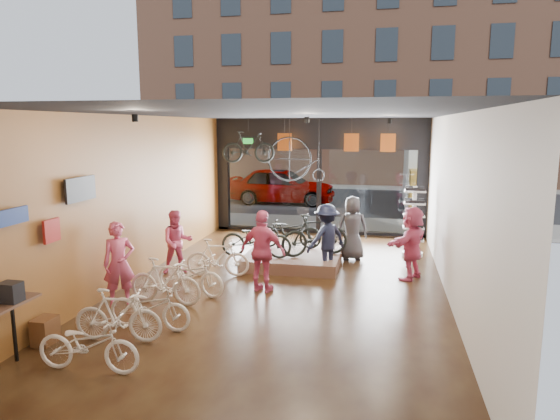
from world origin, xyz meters
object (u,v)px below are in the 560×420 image
(floor_bike_0, at_px, (88,344))
(street_car, at_px, (281,185))
(display_bike_mid, at_px, (315,235))
(customer_3, at_px, (326,238))
(display_platform, at_px, (292,260))
(customer_1, at_px, (177,242))
(box_truck, at_px, (435,179))
(floor_bike_1, at_px, (118,315))
(floor_bike_3, at_px, (165,281))
(display_bike_left, at_px, (256,239))
(customer_0, at_px, (119,264))
(customer_5, at_px, (412,243))
(floor_bike_4, at_px, (190,274))
(penny_farthing, at_px, (299,161))
(floor_bike_5, at_px, (218,258))
(hung_bike, at_px, (248,147))
(display_bike_right, at_px, (289,231))
(floor_bike_2, at_px, (150,306))
(customer_4, at_px, (352,228))
(sunglasses_rack, at_px, (414,221))
(customer_2, at_px, (263,251))

(floor_bike_0, bearing_deg, street_car, -0.33)
(display_bike_mid, distance_m, customer_3, 0.44)
(display_platform, xyz_separation_m, customer_3, (0.91, -0.28, 0.69))
(street_car, distance_m, display_platform, 10.53)
(street_car, height_order, customer_1, street_car)
(box_truck, distance_m, floor_bike_1, 15.64)
(floor_bike_3, relative_size, display_bike_left, 0.88)
(box_truck, height_order, customer_0, box_truck)
(floor_bike_0, relative_size, customer_3, 0.94)
(floor_bike_0, relative_size, customer_5, 0.92)
(floor_bike_4, height_order, customer_0, customer_0)
(floor_bike_1, relative_size, penny_farthing, 0.88)
(display_bike_left, bearing_deg, display_bike_mid, -74.51)
(floor_bike_5, xyz_separation_m, hung_bike, (-0.22, 3.65, 2.47))
(floor_bike_1, distance_m, penny_farthing, 8.40)
(display_bike_right, distance_m, customer_1, 3.05)
(floor_bike_2, bearing_deg, customer_5, -46.31)
(display_bike_mid, distance_m, customer_5, 2.39)
(street_car, distance_m, penny_farthing, 7.76)
(hung_bike, bearing_deg, floor_bike_4, 164.46)
(floor_bike_2, height_order, floor_bike_3, floor_bike_3)
(floor_bike_4, xyz_separation_m, customer_4, (3.18, 3.54, 0.42))
(display_bike_mid, relative_size, customer_4, 1.04)
(floor_bike_4, bearing_deg, box_truck, -13.37)
(sunglasses_rack, bearing_deg, hung_bike, 173.08)
(customer_0, bearing_deg, penny_farthing, 32.47)
(floor_bike_1, distance_m, floor_bike_5, 3.85)
(display_bike_right, height_order, customer_3, customer_3)
(floor_bike_2, distance_m, customer_0, 1.58)
(floor_bike_3, bearing_deg, floor_bike_2, -162.75)
(floor_bike_0, distance_m, customer_4, 7.82)
(customer_0, distance_m, customer_5, 6.52)
(customer_4, bearing_deg, customer_3, 53.52)
(customer_3, distance_m, customer_5, 2.02)
(floor_bike_3, relative_size, customer_0, 0.93)
(customer_2, xyz_separation_m, sunglasses_rack, (3.33, 3.77, 0.08))
(penny_farthing, bearing_deg, customer_3, -68.64)
(floor_bike_3, xyz_separation_m, floor_bike_5, (0.43, 2.00, -0.02))
(floor_bike_2, xyz_separation_m, customer_4, (3.19, 5.42, 0.45))
(street_car, relative_size, customer_0, 2.90)
(customer_2, bearing_deg, floor_bike_5, -19.52)
(box_truck, height_order, display_bike_left, box_truck)
(floor_bike_0, xyz_separation_m, floor_bike_1, (-0.11, 1.03, 0.04))
(display_bike_left, height_order, display_bike_right, display_bike_left)
(customer_0, height_order, hung_bike, hung_bike)
(penny_farthing, bearing_deg, sunglasses_rack, -19.77)
(customer_5, bearing_deg, hung_bike, -93.42)
(display_bike_mid, relative_size, customer_3, 1.07)
(floor_bike_1, xyz_separation_m, customer_0, (-0.87, 1.61, 0.39))
(customer_1, height_order, sunglasses_rack, sunglasses_rack)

